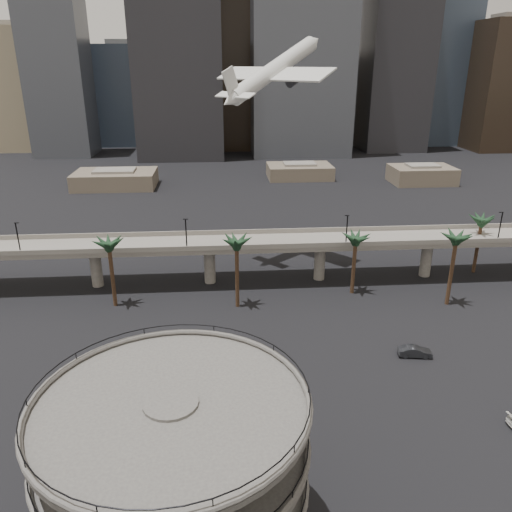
{
  "coord_description": "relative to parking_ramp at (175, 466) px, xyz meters",
  "views": [
    {
      "loc": [
        -8.79,
        -36.56,
        40.9
      ],
      "look_at": [
        -3.87,
        28.0,
        15.82
      ],
      "focal_mm": 35.0,
      "sensor_mm": 36.0,
      "label": 1
    }
  ],
  "objects": [
    {
      "name": "ground",
      "position": [
        13.0,
        4.0,
        -9.84
      ],
      "size": [
        700.0,
        700.0,
        0.0
      ],
      "primitive_type": "plane",
      "color": "black",
      "rests_on": "ground"
    },
    {
      "name": "parking_ramp",
      "position": [
        0.0,
        0.0,
        0.0
      ],
      "size": [
        22.2,
        22.2,
        17.35
      ],
      "color": "#4C4A47",
      "rests_on": "ground"
    },
    {
      "name": "overpass",
      "position": [
        13.0,
        59.0,
        -2.5
      ],
      "size": [
        130.0,
        9.3,
        14.7
      ],
      "color": "slate",
      "rests_on": "ground"
    },
    {
      "name": "palm_trees",
      "position": [
        24.58,
        51.18,
        1.46
      ],
      "size": [
        76.4,
        18.4,
        14.0
      ],
      "color": "#4C3320",
      "rests_on": "ground"
    },
    {
      "name": "low_buildings",
      "position": [
        19.89,
        146.3,
        -6.97
      ],
      "size": [
        135.0,
        27.5,
        6.8
      ],
      "color": "brown",
      "rests_on": "ground"
    },
    {
      "name": "skyline",
      "position": [
        28.11,
        221.08,
        36.54
      ],
      "size": [
        269.0,
        86.0,
        126.75
      ],
      "color": "gray",
      "rests_on": "ground"
    },
    {
      "name": "airborne_jet",
      "position": [
        16.13,
        74.81,
        29.72
      ],
      "size": [
        24.52,
        23.9,
        15.25
      ],
      "rotation": [
        0.0,
        -0.4,
        0.75
      ],
      "color": "silver",
      "rests_on": "ground"
    },
    {
      "name": "car_a",
      "position": [
        5.6,
        25.39,
        -9.12
      ],
      "size": [
        4.2,
        1.69,
        1.43
      ],
      "primitive_type": "imported",
      "rotation": [
        0.0,
        0.0,
        1.57
      ],
      "color": "#B81A30",
      "rests_on": "ground"
    },
    {
      "name": "car_b",
      "position": [
        32.7,
        29.48,
        -9.02
      ],
      "size": [
        5.15,
        2.39,
        1.64
      ],
      "primitive_type": "imported",
      "rotation": [
        0.0,
        0.0,
        1.43
      ],
      "color": "black",
      "rests_on": "ground"
    }
  ]
}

